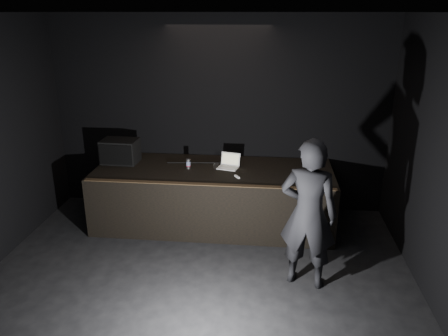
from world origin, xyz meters
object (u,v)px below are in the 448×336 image
stage_monitor (120,151)px  beer_can (188,164)px  person (308,214)px  stage_riser (214,196)px  laptop (229,164)px

stage_monitor → beer_can: 1.27m
stage_monitor → beer_can: stage_monitor is taller
beer_can → person: size_ratio=0.08×
stage_riser → beer_can: bearing=-177.3°
laptop → beer_can: 0.69m
laptop → beer_can: size_ratio=2.33×
stage_riser → beer_can: beer_can is taller
laptop → person: (1.21, -1.78, -0.03)m
laptop → stage_monitor: bearing=-167.9°
stage_monitor → laptop: bearing=0.8°
stage_monitor → laptop: (1.92, -0.05, -0.14)m
stage_monitor → person: (3.13, -1.83, -0.18)m
person → stage_riser: bearing=-34.8°
laptop → person: 2.15m
stage_monitor → laptop: 1.93m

